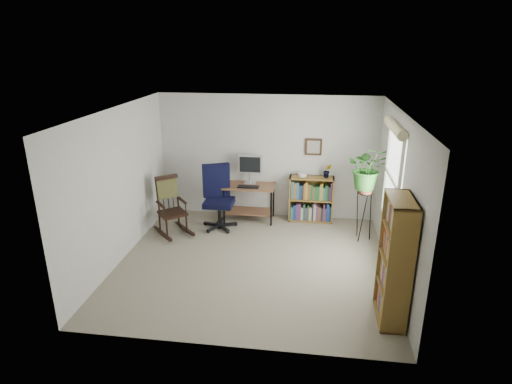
# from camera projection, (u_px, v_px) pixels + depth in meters

# --- Properties ---
(floor) EXTENTS (4.20, 4.00, 0.00)m
(floor) POSITION_uv_depth(u_px,v_px,m) (253.00, 262.00, 6.81)
(floor) COLOR gray
(floor) RESTS_ON ground
(ceiling) EXTENTS (4.20, 4.00, 0.00)m
(ceiling) POSITION_uv_depth(u_px,v_px,m) (252.00, 111.00, 6.00)
(ceiling) COLOR silver
(ceiling) RESTS_ON ground
(wall_back) EXTENTS (4.20, 0.00, 2.40)m
(wall_back) POSITION_uv_depth(u_px,v_px,m) (267.00, 157.00, 8.27)
(wall_back) COLOR silver
(wall_back) RESTS_ON ground
(wall_front) EXTENTS (4.20, 0.00, 2.40)m
(wall_front) POSITION_uv_depth(u_px,v_px,m) (226.00, 254.00, 4.54)
(wall_front) COLOR silver
(wall_front) RESTS_ON ground
(wall_left) EXTENTS (0.00, 4.00, 2.40)m
(wall_left) POSITION_uv_depth(u_px,v_px,m) (119.00, 185.00, 6.67)
(wall_left) COLOR silver
(wall_left) RESTS_ON ground
(wall_right) EXTENTS (0.00, 4.00, 2.40)m
(wall_right) POSITION_uv_depth(u_px,v_px,m) (397.00, 198.00, 6.14)
(wall_right) COLOR silver
(wall_right) RESTS_ON ground
(window) EXTENTS (0.12, 1.20, 1.50)m
(window) POSITION_uv_depth(u_px,v_px,m) (392.00, 178.00, 6.36)
(window) COLOR white
(window) RESTS_ON wall_right
(desk) EXTENTS (0.99, 0.54, 0.71)m
(desk) POSITION_uv_depth(u_px,v_px,m) (249.00, 203.00, 8.31)
(desk) COLOR brown
(desk) RESTS_ON floor
(monitor) EXTENTS (0.46, 0.16, 0.56)m
(monitor) POSITION_uv_depth(u_px,v_px,m) (250.00, 169.00, 8.23)
(monitor) COLOR silver
(monitor) RESTS_ON desk
(keyboard) EXTENTS (0.40, 0.15, 0.02)m
(keyboard) POSITION_uv_depth(u_px,v_px,m) (248.00, 187.00, 8.08)
(keyboard) COLOR black
(keyboard) RESTS_ON desk
(office_chair) EXTENTS (0.86, 0.86, 1.20)m
(office_chair) POSITION_uv_depth(u_px,v_px,m) (219.00, 198.00, 7.87)
(office_chair) COLOR black
(office_chair) RESTS_ON floor
(rocking_chair) EXTENTS (1.01, 1.07, 1.08)m
(rocking_chair) POSITION_uv_depth(u_px,v_px,m) (172.00, 206.00, 7.67)
(rocking_chair) COLOR black
(rocking_chair) RESTS_ON floor
(low_bookshelf) EXTENTS (0.84, 0.28, 0.89)m
(low_bookshelf) POSITION_uv_depth(u_px,v_px,m) (311.00, 199.00, 8.24)
(low_bookshelf) COLOR olive
(low_bookshelf) RESTS_ON floor
(tall_bookshelf) EXTENTS (0.30, 0.71, 1.62)m
(tall_bookshelf) POSITION_uv_depth(u_px,v_px,m) (395.00, 261.00, 5.19)
(tall_bookshelf) COLOR olive
(tall_bookshelf) RESTS_ON floor
(plant_stand) EXTENTS (0.33, 0.33, 1.02)m
(plant_stand) POSITION_uv_depth(u_px,v_px,m) (364.00, 212.00, 7.44)
(plant_stand) COLOR black
(plant_stand) RESTS_ON floor
(spider_plant) EXTENTS (1.69, 1.88, 1.46)m
(spider_plant) POSITION_uv_depth(u_px,v_px,m) (370.00, 147.00, 7.05)
(spider_plant) COLOR #2D6C25
(spider_plant) RESTS_ON plant_stand
(potted_plant_small) EXTENTS (0.13, 0.24, 0.11)m
(potted_plant_small) POSITION_uv_depth(u_px,v_px,m) (327.00, 175.00, 8.05)
(potted_plant_small) COLOR #2D6C25
(potted_plant_small) RESTS_ON low_bookshelf
(framed_picture) EXTENTS (0.32, 0.04, 0.32)m
(framed_picture) POSITION_uv_depth(u_px,v_px,m) (313.00, 147.00, 8.05)
(framed_picture) COLOR black
(framed_picture) RESTS_ON wall_back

